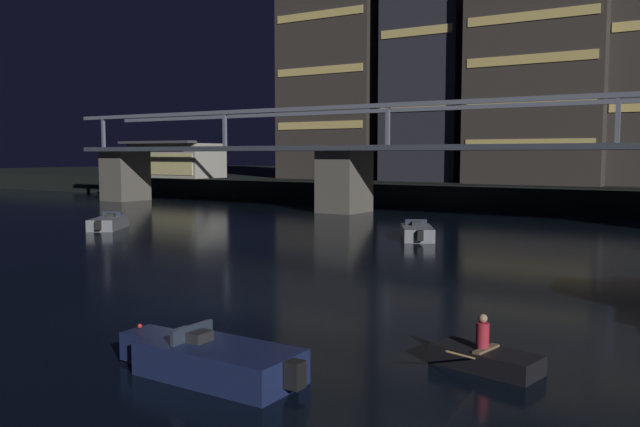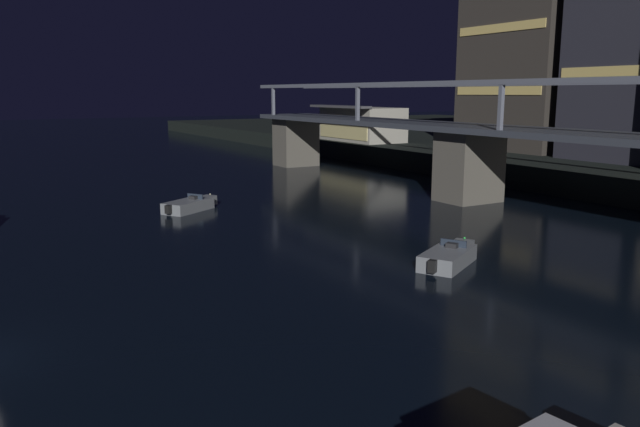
# 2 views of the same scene
# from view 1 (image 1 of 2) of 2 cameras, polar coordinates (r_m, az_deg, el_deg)

# --- Properties ---
(ground_plane) EXTENTS (400.00, 400.00, 0.00)m
(ground_plane) POSITION_cam_1_polar(r_m,az_deg,el_deg) (23.09, -11.98, -8.09)
(ground_plane) COLOR black
(far_riverbank) EXTENTS (240.00, 80.00, 2.20)m
(far_riverbank) POSITION_cam_1_polar(r_m,az_deg,el_deg) (101.01, 23.39, 2.35)
(far_riverbank) COLOR black
(far_riverbank) RESTS_ON ground
(river_bridge) EXTENTS (92.38, 6.40, 9.38)m
(river_bridge) POSITION_cam_1_polar(r_m,az_deg,el_deg) (54.04, 15.44, 3.91)
(river_bridge) COLOR #605B51
(river_bridge) RESTS_ON ground
(tower_west_low) EXTENTS (13.04, 8.19, 33.22)m
(tower_west_low) POSITION_cam_1_polar(r_m,az_deg,el_deg) (85.06, 1.40, 14.20)
(tower_west_low) COLOR #38332D
(tower_west_low) RESTS_ON far_riverbank
(tower_west_tall) EXTENTS (9.12, 12.11, 41.41)m
(tower_west_tall) POSITION_cam_1_polar(r_m,az_deg,el_deg) (81.58, 10.09, 17.44)
(tower_west_tall) COLOR #282833
(tower_west_tall) RESTS_ON far_riverbank
(tower_central) EXTENTS (13.68, 9.50, 21.00)m
(tower_central) POSITION_cam_1_polar(r_m,az_deg,el_deg) (73.28, 18.50, 10.59)
(tower_central) COLOR #38332D
(tower_central) RESTS_ON far_riverbank
(waterfront_pavilion) EXTENTS (12.40, 7.40, 4.70)m
(waterfront_pavilion) POSITION_cam_1_polar(r_m,az_deg,el_deg) (89.32, -12.26, 4.49)
(waterfront_pavilion) COLOR #B2AD9E
(waterfront_pavilion) RESTS_ON far_riverbank
(speedboat_near_right) EXTENTS (3.55, 4.89, 1.16)m
(speedboat_near_right) POSITION_cam_1_polar(r_m,az_deg,el_deg) (41.48, 8.32, -1.60)
(speedboat_near_right) COLOR gray
(speedboat_near_right) RESTS_ON ground
(speedboat_mid_center) EXTENTS (5.20, 1.83, 1.16)m
(speedboat_mid_center) POSITION_cam_1_polar(r_m,az_deg,el_deg) (16.13, -9.26, -12.33)
(speedboat_mid_center) COLOR #19234C
(speedboat_mid_center) RESTS_ON ground
(speedboat_far_left) EXTENTS (3.75, 4.81, 1.16)m
(speedboat_far_left) POSITION_cam_1_polar(r_m,az_deg,el_deg) (48.99, -17.66, -0.77)
(speedboat_far_left) COLOR gray
(speedboat_far_left) RESTS_ON ground
(dinghy_with_paddler) EXTENTS (2.76, 2.56, 1.36)m
(dinghy_with_paddler) POSITION_cam_1_polar(r_m,az_deg,el_deg) (17.00, 14.05, -11.99)
(dinghy_with_paddler) COLOR black
(dinghy_with_paddler) RESTS_ON ground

